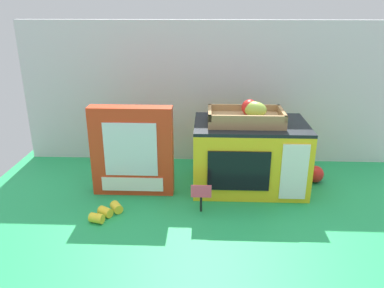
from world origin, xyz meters
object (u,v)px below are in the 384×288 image
at_px(loose_toy_banana, 106,212).
at_px(loose_toy_apple, 315,174).
at_px(price_sign, 201,194).
at_px(toy_microwave, 249,155).
at_px(cookie_set_box, 132,151).
at_px(food_groups_crate, 247,116).

distance_m(loose_toy_banana, loose_toy_apple, 0.82).
bearing_deg(loose_toy_apple, price_sign, -150.94).
height_order(toy_microwave, loose_toy_apple, toy_microwave).
bearing_deg(price_sign, toy_microwave, 49.03).
bearing_deg(toy_microwave, loose_toy_apple, 9.11).
bearing_deg(cookie_set_box, loose_toy_banana, -108.72).
distance_m(cookie_set_box, loose_toy_banana, 0.24).
distance_m(food_groups_crate, price_sign, 0.34).
distance_m(food_groups_crate, loose_toy_banana, 0.60).
height_order(price_sign, loose_toy_banana, price_sign).
xyz_separation_m(food_groups_crate, price_sign, (-0.16, -0.20, -0.22)).
relative_size(food_groups_crate, price_sign, 2.75).
bearing_deg(loose_toy_banana, price_sign, 8.52).
xyz_separation_m(toy_microwave, price_sign, (-0.18, -0.21, -0.06)).
bearing_deg(cookie_set_box, toy_microwave, 9.61).
distance_m(toy_microwave, cookie_set_box, 0.44).
xyz_separation_m(toy_microwave, food_groups_crate, (-0.02, -0.01, 0.16)).
xyz_separation_m(price_sign, loose_toy_banana, (-0.32, -0.05, -0.05)).
distance_m(price_sign, loose_toy_apple, 0.52).
xyz_separation_m(food_groups_crate, cookie_set_box, (-0.42, -0.07, -0.12)).
height_order(toy_microwave, cookie_set_box, cookie_set_box).
bearing_deg(loose_toy_apple, food_groups_crate, -169.82).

